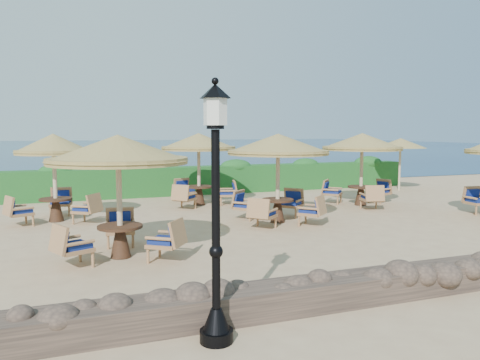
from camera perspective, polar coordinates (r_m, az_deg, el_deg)
ground at (r=14.26m, az=7.45°, el=-5.09°), size 120.00×120.00×0.00m
sea at (r=82.68m, az=-15.76°, el=3.88°), size 160.00×160.00×0.00m
hedge at (r=20.74m, az=-1.80°, el=0.10°), size 18.00×0.90×1.20m
stone_wall at (r=9.33m, az=25.75°, el=-10.22°), size 15.00×0.65×0.44m
lamp_post at (r=5.95m, az=-2.96°, el=-5.43°), size 0.44×0.44×3.31m
extra_parasol at (r=22.68m, az=18.98°, el=4.26°), size 2.30×2.30×2.41m
cafe_set_0 at (r=10.27m, az=-14.60°, el=1.46°), size 2.99×2.99×2.65m
cafe_set_1 at (r=13.88m, az=4.65°, el=2.47°), size 3.03×3.03×2.65m
cafe_set_3 at (r=15.08m, az=-21.71°, el=1.83°), size 2.76×2.55×2.65m
cafe_set_4 at (r=17.22m, az=-5.05°, el=3.21°), size 2.82×2.82×2.65m
cafe_set_5 at (r=17.67m, az=14.64°, el=3.23°), size 2.91×2.91×2.65m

